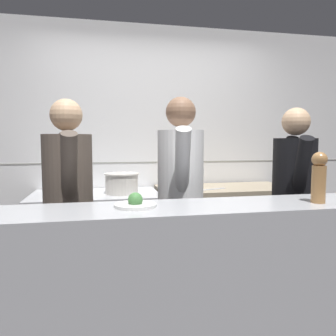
% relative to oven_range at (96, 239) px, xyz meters
% --- Properties ---
extents(wall_back_tiled, '(8.00, 0.06, 2.60)m').
position_rel_oven_range_xyz_m(wall_back_tiled, '(0.60, 0.40, 0.86)').
color(wall_back_tiled, white).
rests_on(wall_back_tiled, ground_plane).
extents(oven_range, '(1.18, 0.71, 0.89)m').
position_rel_oven_range_xyz_m(oven_range, '(0.00, 0.00, 0.00)').
color(oven_range, '#232326').
rests_on(oven_range, ground_plane).
extents(prep_counter, '(1.33, 0.65, 0.91)m').
position_rel_oven_range_xyz_m(prep_counter, '(1.28, -0.00, 0.01)').
color(prep_counter, gray).
rests_on(prep_counter, ground_plane).
extents(pass_counter, '(2.94, 0.45, 1.03)m').
position_rel_oven_range_xyz_m(pass_counter, '(0.68, -1.40, 0.06)').
color(pass_counter, '#B7BABF').
rests_on(pass_counter, ground_plane).
extents(stock_pot, '(0.35, 0.35, 0.18)m').
position_rel_oven_range_xyz_m(stock_pot, '(-0.29, 0.03, 0.54)').
color(stock_pot, beige).
rests_on(stock_pot, oven_range).
extents(sauce_pot, '(0.32, 0.32, 0.19)m').
position_rel_oven_range_xyz_m(sauce_pot, '(0.24, -0.06, 0.55)').
color(sauce_pot, beige).
rests_on(sauce_pot, oven_range).
extents(chefs_knife, '(0.38, 0.16, 0.02)m').
position_rel_oven_range_xyz_m(chefs_knife, '(1.03, -0.16, 0.47)').
color(chefs_knife, '#B7BABF').
rests_on(chefs_knife, prep_counter).
extents(plated_dish_main, '(0.23, 0.23, 0.08)m').
position_rel_oven_range_xyz_m(plated_dish_main, '(0.24, -1.36, 0.60)').
color(plated_dish_main, white).
rests_on(plated_dish_main, pass_counter).
extents(pepper_mill, '(0.09, 0.09, 0.30)m').
position_rel_oven_range_xyz_m(pepper_mill, '(1.30, -1.46, 0.74)').
color(pepper_mill, '#AD7A47').
rests_on(pepper_mill, pass_counter).
extents(chef_head_cook, '(0.39, 0.73, 1.67)m').
position_rel_oven_range_xyz_m(chef_head_cook, '(-0.17, -0.76, 0.49)').
color(chef_head_cook, black).
rests_on(chef_head_cook, ground_plane).
extents(chef_sous, '(0.40, 0.75, 1.71)m').
position_rel_oven_range_xyz_m(chef_sous, '(0.65, -0.72, 0.51)').
color(chef_sous, black).
rests_on(chef_sous, ground_plane).
extents(chef_line, '(0.42, 0.71, 1.64)m').
position_rel_oven_range_xyz_m(chef_line, '(1.56, -0.79, 0.47)').
color(chef_line, black).
rests_on(chef_line, ground_plane).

